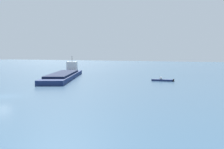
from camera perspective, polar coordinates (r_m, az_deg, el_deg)
ground_plane at (r=51.01m, az=-18.93°, el=-3.75°), size 400.00×400.00×0.00m
small_motorboat at (r=75.10m, az=9.06°, el=-1.00°), size 5.28×1.81×0.92m
cargo_barge at (r=83.69m, az=-8.57°, el=-0.07°), size 22.32×36.12×5.66m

